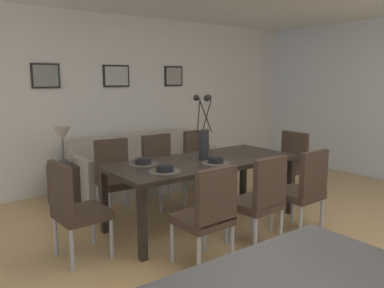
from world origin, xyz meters
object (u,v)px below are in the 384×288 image
object	(u,v)px
bowl_near_left	(165,168)
sofa	(143,171)
dining_chair_mid_left	(304,188)
dining_chair_mid_right	(201,160)
framed_picture_left	(46,76)
dining_chair_near_right	(116,174)
dining_chair_head_east	(289,162)
dining_table	(204,166)
bowl_far_left	(216,160)
bowl_near_right	(143,161)
side_table	(65,185)
dining_chair_near_left	(208,212)
framed_picture_center	(116,76)
table_lamp	(62,138)
dining_chair_far_left	(261,197)
dining_chair_head_west	(74,206)
centerpiece_vase	(204,135)
framed_picture_right	(174,76)
dining_chair_far_right	(161,166)

from	to	relation	value
bowl_near_left	sofa	bearing A→B (deg)	66.47
dining_chair_mid_left	dining_chair_mid_right	size ratio (longest dim) A/B	1.00
framed_picture_left	sofa	bearing A→B (deg)	-21.78
dining_chair_near_right	dining_chair_head_east	xyz separation A→B (m)	(2.21, -0.83, 0.00)
dining_table	bowl_far_left	distance (m)	0.24
bowl_near_right	side_table	distance (m)	1.56
dining_chair_near_left	dining_chair_near_right	distance (m)	1.73
bowl_near_left	sofa	size ratio (longest dim) A/B	0.08
dining_chair_near_right	framed_picture_center	distance (m)	1.86
bowl_far_left	side_table	size ratio (longest dim) A/B	0.33
bowl_near_left	table_lamp	size ratio (longest dim) A/B	0.33
dining_chair_mid_right	bowl_near_right	xyz separation A→B (m)	(-1.32, -0.67, 0.27)
dining_chair_far_left	sofa	distance (m)	2.52
dining_chair_head_west	dining_table	bearing A→B (deg)	0.72
side_table	dining_chair_head_east	bearing A→B (deg)	-32.12
centerpiece_vase	bowl_far_left	bearing A→B (deg)	-90.25
bowl_near_right	side_table	world-z (taller)	bowl_near_right
dining_chair_mid_right	dining_chair_head_east	xyz separation A→B (m)	(0.87, -0.86, 0.00)
dining_chair_far_left	framed_picture_center	bearing A→B (deg)	90.50
dining_chair_near_right	dining_chair_head_west	distance (m)	1.22
framed_picture_right	bowl_far_left	bearing A→B (deg)	-114.25
framed_picture_right	dining_table	bearing A→B (deg)	-116.34
dining_chair_near_right	dining_chair_head_east	world-z (taller)	same
dining_chair_mid_right	dining_chair_far_left	bearing A→B (deg)	-110.10
bowl_near_right	dining_chair_near_left	bearing A→B (deg)	-89.60
dining_chair_near_right	sofa	xyz separation A→B (m)	(0.83, 0.79, -0.23)
framed_picture_left	dining_chair_mid_left	bearing A→B (deg)	-60.71
dining_chair_near_left	dining_chair_head_east	xyz separation A→B (m)	(2.18, 0.90, 0.00)
table_lamp	framed_picture_center	xyz separation A→B (m)	(1.04, 0.50, 0.79)
framed_picture_center	framed_picture_right	xyz separation A→B (m)	(1.06, 0.00, 0.00)
dining_table	dining_chair_far_right	bearing A→B (deg)	91.66
dining_table	centerpiece_vase	size ratio (longest dim) A/B	2.99
centerpiece_vase	framed_picture_left	size ratio (longest dim) A/B	1.92
bowl_near_right	sofa	world-z (taller)	bowl_near_right
dining_table	dining_chair_far_left	bearing A→B (deg)	-88.26
dining_chair_near_right	bowl_near_left	size ratio (longest dim) A/B	5.41
dining_chair_far_left	framed_picture_right	distance (m)	3.37
framed_picture_right	framed_picture_left	bearing A→B (deg)	-180.00
dining_table	framed_picture_center	distance (m)	2.36
dining_chair_head_east	bowl_far_left	world-z (taller)	dining_chair_head_east
bowl_near_right	centerpiece_vase	bearing A→B (deg)	-17.66
dining_chair_mid_left	bowl_near_left	world-z (taller)	dining_chair_mid_left
dining_chair_far_right	table_lamp	world-z (taller)	table_lamp
centerpiece_vase	bowl_near_right	xyz separation A→B (m)	(-0.66, 0.21, -0.24)
framed_picture_right	side_table	bearing A→B (deg)	-166.71
dining_chair_near_left	bowl_near_left	world-z (taller)	dining_chair_near_left
dining_chair_far_left	framed_picture_center	distance (m)	3.21
dining_chair_head_west	bowl_near_right	bearing A→B (deg)	14.97
dining_chair_far_left	framed_picture_center	world-z (taller)	framed_picture_center
dining_chair_head_east	sofa	xyz separation A→B (m)	(-1.38, 1.63, -0.23)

